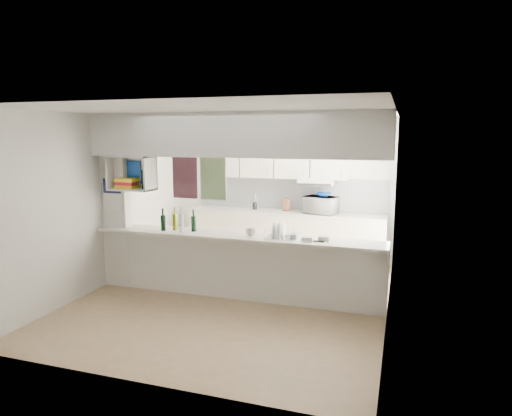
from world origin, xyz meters
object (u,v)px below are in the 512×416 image
at_px(bowl, 324,195).
at_px(dish_rack, 282,232).
at_px(wine_bottles, 178,222).
at_px(microwave, 321,205).

bearing_deg(bowl, dish_rack, -95.26).
xyz_separation_m(bowl, dish_rack, (-0.20, -2.13, -0.25)).
bearing_deg(wine_bottles, dish_rack, -0.07).
distance_m(bowl, dish_rack, 2.16).
relative_size(microwave, bowl, 2.08).
xyz_separation_m(microwave, bowl, (0.03, 0.03, 0.19)).
distance_m(microwave, dish_rack, 2.11).
distance_m(microwave, wine_bottles, 2.71).
height_order(microwave, wine_bottles, wine_bottles).
relative_size(microwave, wine_bottles, 1.06).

